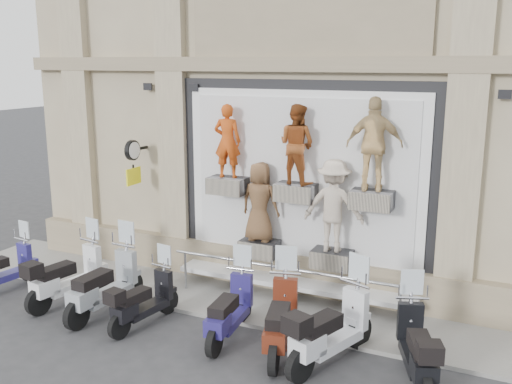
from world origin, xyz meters
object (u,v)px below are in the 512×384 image
at_px(clock_sign_bracket, 133,157).
at_px(scooter_d, 144,290).
at_px(scooter_b, 68,264).
at_px(scooter_e, 230,297).
at_px(scooter_g, 332,315).
at_px(guard_rail, 284,289).
at_px(scooter_a, 3,259).
at_px(scooter_c, 104,272).
at_px(scooter_f, 281,306).
at_px(scooter_h, 418,333).

xyz_separation_m(clock_sign_bracket, scooter_d, (1.76, -2.20, -2.08)).
height_order(scooter_b, scooter_e, scooter_b).
xyz_separation_m(scooter_e, scooter_g, (1.93, -0.11, 0.08)).
distance_m(scooter_e, scooter_g, 1.94).
distance_m(scooter_b, scooter_e, 3.75).
bearing_deg(guard_rail, scooter_a, -164.77).
xyz_separation_m(scooter_c, scooter_g, (4.64, 0.02, -0.00)).
bearing_deg(scooter_e, guard_rail, 68.82).
height_order(scooter_e, scooter_g, scooter_g).
distance_m(scooter_a, scooter_e, 5.49).
distance_m(scooter_f, scooter_g, 0.92).
bearing_deg(scooter_h, guard_rail, 131.20).
relative_size(guard_rail, scooter_f, 2.43).
distance_m(clock_sign_bracket, scooter_b, 2.80).
distance_m(scooter_d, scooter_h, 4.99).
height_order(scooter_d, scooter_e, scooter_e).
distance_m(guard_rail, scooter_e, 1.60).
bearing_deg(scooter_d, clock_sign_bracket, 137.56).
bearing_deg(clock_sign_bracket, scooter_c, -70.19).
height_order(scooter_d, scooter_g, scooter_g).
distance_m(scooter_c, scooter_e, 2.72).
bearing_deg(guard_rail, scooter_f, -69.90).
xyz_separation_m(guard_rail, scooter_a, (-5.93, -1.61, 0.25)).
bearing_deg(scooter_a, scooter_g, 8.28).
height_order(scooter_c, scooter_e, scooter_c).
height_order(clock_sign_bracket, scooter_h, clock_sign_bracket).
xyz_separation_m(scooter_e, scooter_f, (1.01, -0.07, 0.06)).
relative_size(scooter_d, scooter_f, 0.86).
relative_size(clock_sign_bracket, scooter_c, 0.48).
bearing_deg(clock_sign_bracket, scooter_h, -16.54).
xyz_separation_m(guard_rail, scooter_d, (-2.14, -1.73, 0.26)).
bearing_deg(clock_sign_bracket, scooter_d, -51.24).
relative_size(scooter_f, scooter_g, 0.97).
height_order(guard_rail, scooter_d, scooter_d).
height_order(scooter_e, scooter_h, scooter_h).
bearing_deg(scooter_b, scooter_h, 9.68).
bearing_deg(guard_rail, scooter_d, -141.03).
bearing_deg(scooter_d, scooter_a, -172.94).
height_order(scooter_c, scooter_g, same).
bearing_deg(guard_rail, scooter_c, -152.64).
distance_m(clock_sign_bracket, scooter_h, 7.32).
distance_m(clock_sign_bracket, scooter_a, 3.57).
distance_m(clock_sign_bracket, scooter_g, 6.10).
bearing_deg(scooter_g, scooter_h, 23.60).
height_order(scooter_a, scooter_f, scooter_f).
height_order(scooter_b, scooter_f, scooter_f).
bearing_deg(scooter_c, scooter_a, -177.13).
height_order(guard_rail, scooter_f, scooter_f).
distance_m(scooter_d, scooter_f, 2.72).
height_order(scooter_b, scooter_d, scooter_b).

